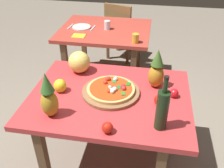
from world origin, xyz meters
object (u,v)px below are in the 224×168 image
at_px(dining_chair, 121,28).
at_px(fork_utensil, 70,27).
at_px(bell_pepper, 60,86).
at_px(tomato_beside_pepper, 160,100).
at_px(pizza, 111,89).
at_px(wine_bottle, 162,109).
at_px(background_table, 105,36).
at_px(tomato_near_board, 174,93).
at_px(dinner_plate, 81,27).
at_px(pineapple_left, 157,70).
at_px(tomato_at_corner, 107,128).
at_px(napkin_folded, 79,36).
at_px(pineapple_right, 49,97).
at_px(melon, 79,62).
at_px(drinking_glass_juice, 135,38).
at_px(knife_utensil, 93,28).
at_px(pizza_board, 111,92).
at_px(display_table, 110,104).
at_px(drinking_glass_water, 107,25).

height_order(dining_chair, fork_utensil, dining_chair).
height_order(bell_pepper, tomato_beside_pepper, bell_pepper).
height_order(pizza, wine_bottle, wine_bottle).
height_order(background_table, dining_chair, dining_chair).
relative_size(tomato_near_board, dinner_plate, 0.30).
height_order(pineapple_left, tomato_at_corner, pineapple_left).
bearing_deg(tomato_beside_pepper, napkin_folded, 129.39).
xyz_separation_m(background_table, tomato_beside_pepper, (0.66, -1.36, 0.13)).
height_order(pineapple_right, tomato_near_board, pineapple_right).
relative_size(dining_chair, fork_utensil, 4.72).
bearing_deg(melon, pineapple_left, -10.44).
xyz_separation_m(drinking_glass_juice, knife_utensil, (-0.53, 0.32, -0.04)).
bearing_deg(pizza_board, tomato_beside_pepper, -12.41).
bearing_deg(pineapple_right, melon, 87.34).
bearing_deg(tomato_near_board, dinner_plate, 130.08).
bearing_deg(knife_utensil, pineapple_right, -81.47).
relative_size(dining_chair, tomato_at_corner, 12.00).
height_order(pineapple_left, tomato_near_board, pineapple_left).
xyz_separation_m(wine_bottle, napkin_folded, (-0.91, 1.32, -0.14)).
bearing_deg(tomato_beside_pepper, pineapple_left, 99.27).
xyz_separation_m(wine_bottle, tomato_near_board, (0.09, 0.34, -0.11)).
relative_size(tomato_beside_pepper, drinking_glass_juice, 0.81).
distance_m(display_table, melon, 0.46).
height_order(pizza, melon, melon).
height_order(background_table, wine_bottle, wine_bottle).
height_order(pineapple_left, dinner_plate, pineapple_left).
relative_size(pizza_board, pineapple_left, 1.37).
height_order(pizza_board, drinking_glass_water, drinking_glass_water).
bearing_deg(display_table, drinking_glass_juice, 84.38).
height_order(pizza_board, pineapple_left, pineapple_left).
distance_m(pizza, tomato_beside_pepper, 0.36).
bearing_deg(wine_bottle, pizza_board, 140.24).
relative_size(background_table, tomato_beside_pepper, 13.46).
height_order(pizza, tomato_beside_pepper, pizza).
relative_size(pineapple_left, tomato_near_board, 4.75).
bearing_deg(background_table, dinner_plate, -177.43).
distance_m(melon, napkin_folded, 0.79).
distance_m(background_table, knife_utensil, 0.17).
xyz_separation_m(pizza_board, drinking_glass_water, (-0.27, 1.28, 0.04)).
bearing_deg(pineapple_left, napkin_folded, 134.95).
bearing_deg(pizza_board, wine_bottle, -39.76).
bearing_deg(melon, dinner_plate, 105.12).
distance_m(tomato_beside_pepper, knife_utensil, 1.57).
distance_m(display_table, pineapple_right, 0.50).
xyz_separation_m(pizza, fork_utensil, (-0.73, 1.27, -0.04)).
relative_size(tomato_near_board, tomato_beside_pepper, 0.83).
bearing_deg(drinking_glass_juice, dining_chair, 106.37).
bearing_deg(tomato_near_board, dining_chair, 109.02).
distance_m(melon, fork_utensil, 1.09).
bearing_deg(dining_chair, wine_bottle, 122.45).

